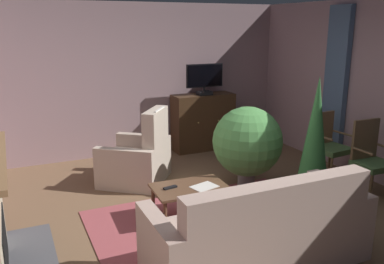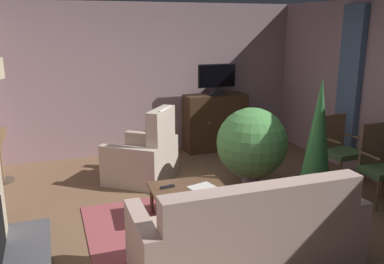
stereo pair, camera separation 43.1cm
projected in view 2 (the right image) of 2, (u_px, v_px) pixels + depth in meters
ground_plane at (213, 222)px, 4.93m from camera, size 6.08×6.58×0.04m
wall_back at (150, 79)px, 7.36m from camera, size 6.08×0.10×2.65m
curtain_panel_far at (350, 79)px, 6.33m from camera, size 0.10×0.44×2.23m
rug_central at (208, 223)px, 4.84m from camera, size 2.78×1.88×0.01m
tv_cabinet at (215, 123)px, 7.62m from camera, size 1.14×0.46×1.04m
television at (217, 79)px, 7.35m from camera, size 0.70×0.20×0.56m
coffee_table at (188, 190)px, 4.90m from camera, size 0.91×0.62×0.41m
tv_remote at (168, 187)px, 4.85m from camera, size 0.18×0.08×0.02m
folded_newspaper at (202, 187)px, 4.86m from camera, size 0.35×0.29×0.01m
sofa_floral at (248, 238)px, 3.87m from camera, size 2.16×0.86×0.97m
armchair_beside_cabinet at (144, 158)px, 6.14m from camera, size 1.26×1.27×1.13m
side_chair_nearest_door at (379, 162)px, 5.34m from camera, size 0.49×0.44×1.04m
side_chair_far_end at (339, 147)px, 6.06m from camera, size 0.52×0.51×0.99m
potted_plant_tall_palm_by_window at (252, 144)px, 5.66m from camera, size 0.98×0.98×1.19m
potted_plant_on_hearth_side at (318, 141)px, 4.91m from camera, size 0.38×0.38×1.70m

